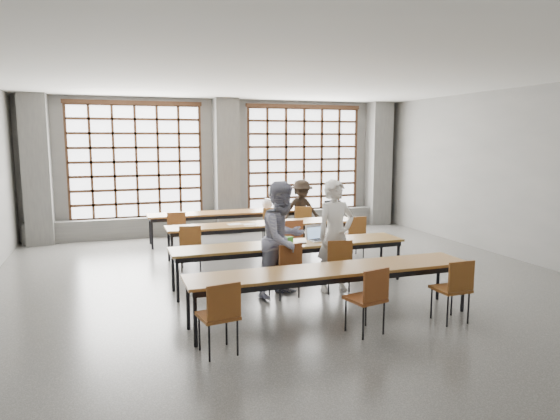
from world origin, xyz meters
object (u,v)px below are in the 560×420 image
object	(u,v)px
desk_row_b	(263,226)
plastic_bag	(267,204)
chair_mid_centre	(292,236)
chair_front_right	(338,260)
student_back	(301,211)
chair_back_right	(303,220)
laptop_back	(284,206)
chair_mid_right	(355,232)
chair_back_left	(177,227)
chair_front_left	(287,264)
mouse	(342,239)
chair_near_right	(455,284)
chair_back_mid	(271,222)
chair_near_left	(220,311)
green_box	(286,240)
desk_row_c	(290,247)
desk_row_a	(232,214)
chair_mid_left	(191,243)
student_male	(335,236)
student_female	(283,239)
desk_row_d	(333,273)
laptop_front	(317,236)
red_pouch	(218,311)
chair_near_mid	(369,294)
backpack	(332,210)
phone	(302,243)

from	to	relation	value
desk_row_b	plastic_bag	world-z (taller)	plastic_bag
chair_mid_centre	chair_front_right	distance (m)	2.09
student_back	plastic_bag	world-z (taller)	student_back
chair_back_right	laptop_back	xyz separation A→B (m)	(-0.22, 0.74, 0.25)
chair_mid_right	plastic_bag	bearing A→B (deg)	114.24
chair_back_left	chair_front_left	bearing A→B (deg)	-73.08
chair_back_right	laptop_back	distance (m)	0.81
chair_mid_centre	mouse	size ratio (longest dim) A/B	8.98
student_back	plastic_bag	xyz separation A→B (m)	(-0.70, 0.55, 0.13)
chair_near_right	plastic_bag	bearing A→B (deg)	95.91
chair_mid_right	chair_back_mid	bearing A→B (deg)	124.21
chair_back_left	desk_row_b	bearing A→B (deg)	-36.22
chair_back_right	chair_near_left	xyz separation A→B (m)	(-3.21, -5.66, 0.00)
desk_row_b	green_box	xyz separation A→B (m)	(-0.21, -2.01, 0.11)
desk_row_c	chair_back_right	distance (m)	3.63
chair_front_right	chair_near_right	distance (m)	1.96
desk_row_a	chair_mid_left	bearing A→B (deg)	-119.37
laptop_back	mouse	distance (m)	4.07
green_box	student_male	bearing A→B (deg)	-41.74
mouse	green_box	bearing A→B (deg)	174.29
chair_front_left	student_female	world-z (taller)	student_female
desk_row_b	desk_row_d	size ratio (longest dim) A/B	1.00
desk_row_a	chair_mid_right	xyz separation A→B (m)	(2.03, -2.46, -0.13)
chair_front_right	laptop_front	distance (m)	0.78
student_back	red_pouch	size ratio (longest dim) A/B	7.47
chair_front_right	laptop_back	bearing A→B (deg)	81.40
chair_near_mid	red_pouch	world-z (taller)	chair_near_mid
desk_row_c	chair_back_mid	distance (m)	3.37
chair_mid_left	backpack	bearing A→B (deg)	11.91
phone	plastic_bag	distance (m)	4.13
student_back	backpack	size ratio (longest dim) A/B	3.73
desk_row_b	chair_mid_centre	xyz separation A→B (m)	(0.40, -0.63, -0.13)
chair_near_right	green_box	xyz separation A→B (m)	(-1.54, 2.44, 0.24)
mouse	backpack	bearing A→B (deg)	69.38
mouse	green_box	xyz separation A→B (m)	(-1.00, 0.10, 0.03)
chair_mid_centre	red_pouch	bearing A→B (deg)	-121.25
chair_mid_centre	chair_front_left	xyz separation A→B (m)	(-0.85, -2.09, 0.00)
chair_back_left	backpack	size ratio (longest dim) A/B	2.20
chair_back_left	chair_front_right	bearing A→B (deg)	-62.23
chair_back_right	phone	xyz separation A→B (m)	(-1.33, -3.39, 0.20)
student_female	backpack	distance (m)	3.35
phone	desk_row_a	bearing A→B (deg)	93.52
chair_back_left	desk_row_a	bearing A→B (deg)	24.02
desk_row_c	chair_mid_centre	size ratio (longest dim) A/B	4.55
desk_row_c	backpack	bearing A→B (deg)	50.53
chair_mid_centre	student_back	xyz separation A→B (m)	(0.97, 1.96, 0.21)
desk_row_b	chair_near_right	xyz separation A→B (m)	(1.33, -4.45, -0.13)
chair_back_right	mouse	world-z (taller)	chair_back_right
chair_near_right	student_female	distance (m)	2.61
mouse	chair_front_left	bearing A→B (deg)	-153.80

